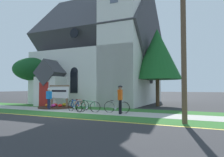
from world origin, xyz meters
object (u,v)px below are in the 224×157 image
(roadside_conifer, at_px, (157,54))
(yard_deciduous_tree, at_px, (35,70))
(bicycle_white, at_px, (80,105))
(bicycle_silver, at_px, (75,106))
(utility_pole, at_px, (181,20))
(church_sign, at_px, (59,93))
(cyclist_in_orange_jersey, at_px, (49,97))
(bicycle_black, at_px, (116,107))
(bicycle_blue, at_px, (88,106))
(cyclist_in_blue_jersey, at_px, (120,97))

(roadside_conifer, height_order, yard_deciduous_tree, roadside_conifer)
(bicycle_white, bearing_deg, yard_deciduous_tree, 157.03)
(bicycle_silver, distance_m, utility_pole, 8.63)
(yard_deciduous_tree, bearing_deg, church_sign, -25.23)
(cyclist_in_orange_jersey, bearing_deg, bicycle_white, 19.67)
(bicycle_black, relative_size, roadside_conifer, 0.26)
(church_sign, bearing_deg, roadside_conifer, 33.92)
(yard_deciduous_tree, bearing_deg, bicycle_white, -22.97)
(bicycle_blue, distance_m, bicycle_white, 1.57)
(church_sign, height_order, yard_deciduous_tree, yard_deciduous_tree)
(utility_pole, bearing_deg, yard_deciduous_tree, 157.75)
(bicycle_black, distance_m, yard_deciduous_tree, 11.85)
(bicycle_silver, height_order, utility_pole, utility_pole)
(cyclist_in_orange_jersey, relative_size, yard_deciduous_tree, 0.34)
(cyclist_in_orange_jersey, xyz_separation_m, yard_deciduous_tree, (-5.45, 4.03, 2.57))
(cyclist_in_blue_jersey, bearing_deg, roadside_conifer, 83.23)
(church_sign, bearing_deg, yard_deciduous_tree, 154.77)
(bicycle_white, relative_size, utility_pole, 0.20)
(utility_pole, relative_size, roadside_conifer, 1.25)
(bicycle_blue, height_order, cyclist_in_blue_jersey, cyclist_in_blue_jersey)
(bicycle_blue, relative_size, utility_pole, 0.20)
(bicycle_silver, bearing_deg, church_sign, 146.27)
(bicycle_blue, relative_size, cyclist_in_blue_jersey, 0.99)
(roadside_conifer, relative_size, yard_deciduous_tree, 1.46)
(cyclist_in_blue_jersey, bearing_deg, bicycle_black, 131.83)
(church_sign, height_order, cyclist_in_orange_jersey, church_sign)
(church_sign, distance_m, cyclist_in_blue_jersey, 6.53)
(bicycle_black, xyz_separation_m, bicycle_white, (-3.16, 0.49, -0.01))
(bicycle_white, xyz_separation_m, roadside_conifer, (4.45, 5.59, 4.24))
(utility_pole, xyz_separation_m, roadside_conifer, (-3.08, 8.55, -0.14))
(bicycle_blue, bearing_deg, bicycle_black, 12.91)
(church_sign, bearing_deg, bicycle_black, -13.13)
(bicycle_silver, relative_size, utility_pole, 0.19)
(bicycle_black, height_order, cyclist_in_orange_jersey, cyclist_in_orange_jersey)
(cyclist_in_orange_jersey, xyz_separation_m, utility_pole, (9.73, -2.18, 3.84))
(bicycle_blue, height_order, roadside_conifer, roadside_conifer)
(bicycle_silver, relative_size, roadside_conifer, 0.24)
(church_sign, distance_m, cyclist_in_orange_jersey, 1.71)
(utility_pole, bearing_deg, roadside_conifer, 109.81)
(church_sign, xyz_separation_m, yard_deciduous_tree, (-5.06, 2.38, 2.26))
(bicycle_blue, xyz_separation_m, bicycle_black, (1.90, 0.44, 0.01))
(bicycle_black, height_order, bicycle_silver, bicycle_silver)
(bicycle_silver, bearing_deg, bicycle_blue, 10.32)
(bicycle_silver, bearing_deg, utility_pole, -14.62)
(yard_deciduous_tree, bearing_deg, cyclist_in_blue_jersey, -20.74)
(bicycle_white, xyz_separation_m, yard_deciduous_tree, (-7.65, 3.24, 3.12))
(bicycle_black, bearing_deg, bicycle_white, 171.28)
(roadside_conifer, bearing_deg, yard_deciduous_tree, -169.03)
(bicycle_blue, bearing_deg, utility_pole, -18.10)
(bicycle_white, relative_size, roadside_conifer, 0.25)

